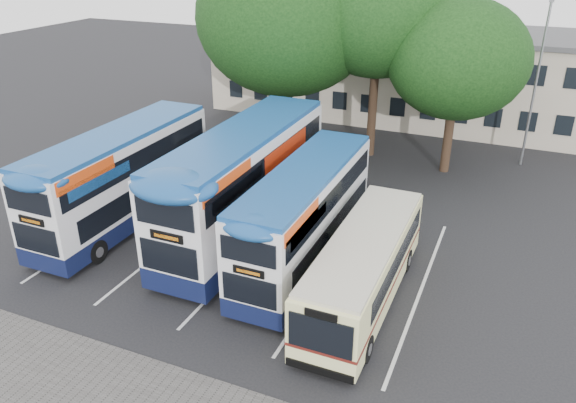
# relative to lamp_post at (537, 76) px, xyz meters

# --- Properties ---
(ground) EXTENTS (120.00, 120.00, 0.00)m
(ground) POSITION_rel_lamp_post_xyz_m (-6.00, -19.97, -5.08)
(ground) COLOR black
(ground) RESTS_ON ground
(bay_lines) EXTENTS (14.12, 11.00, 0.01)m
(bay_lines) POSITION_rel_lamp_post_xyz_m (-9.75, -14.97, -5.08)
(bay_lines) COLOR silver
(bay_lines) RESTS_ON ground
(depot_building) EXTENTS (32.40, 8.40, 6.20)m
(depot_building) POSITION_rel_lamp_post_xyz_m (-6.00, 7.02, -1.93)
(depot_building) COLOR #B8AC94
(depot_building) RESTS_ON ground
(lamp_post) EXTENTS (0.25, 1.05, 9.06)m
(lamp_post) POSITION_rel_lamp_post_xyz_m (0.00, 0.00, 0.00)
(lamp_post) COLOR gray
(lamp_post) RESTS_ON ground
(tree_left) EXTENTS (10.19, 10.19, 12.08)m
(tree_left) POSITION_rel_lamp_post_xyz_m (-13.40, -2.82, 2.65)
(tree_left) COLOR black
(tree_left) RESTS_ON ground
(tree_mid) EXTENTS (8.05, 8.05, 11.52)m
(tree_mid) POSITION_rel_lamp_post_xyz_m (-8.42, -1.83, 2.99)
(tree_mid) COLOR black
(tree_mid) RESTS_ON ground
(tree_right) EXTENTS (7.26, 7.26, 9.26)m
(tree_right) POSITION_rel_lamp_post_xyz_m (-3.90, -2.69, 1.08)
(tree_right) COLOR black
(tree_right) RESTS_ON ground
(bus_dd_left) EXTENTS (2.51, 10.34, 4.31)m
(bus_dd_left) POSITION_rel_lamp_post_xyz_m (-16.21, -14.65, -2.71)
(bus_dd_left) COLOR #10173B
(bus_dd_left) RESTS_ON ground
(bus_dd_mid) EXTENTS (2.76, 11.38, 4.74)m
(bus_dd_mid) POSITION_rel_lamp_post_xyz_m (-10.71, -13.55, -2.47)
(bus_dd_mid) COLOR #10173B
(bus_dd_mid) RESTS_ON ground
(bus_dd_right) EXTENTS (2.33, 9.62, 4.01)m
(bus_dd_right) POSITION_rel_lamp_post_xyz_m (-7.50, -14.70, -2.88)
(bus_dd_right) COLOR #10173B
(bus_dd_right) RESTS_ON ground
(bus_single) EXTENTS (2.26, 8.88, 2.64)m
(bus_single) POSITION_rel_lamp_post_xyz_m (-4.60, -16.31, -3.59)
(bus_single) COLOR #FEFBA9
(bus_single) RESTS_ON ground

